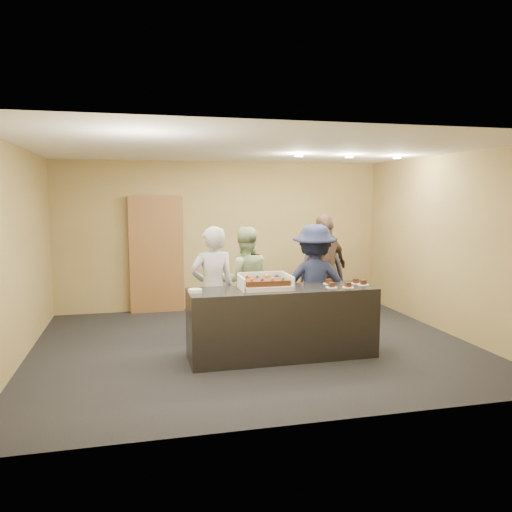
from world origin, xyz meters
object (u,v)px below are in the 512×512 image
serving_counter (282,323)px  person_brown_extra (325,268)px  person_dark_suit (322,273)px  person_navy_man (314,284)px  plate_stack (195,291)px  cake_box (265,285)px  person_sage_man (245,281)px  person_server_grey (213,289)px  sheet_cake (265,281)px  storage_cabinet (156,254)px

serving_counter → person_brown_extra: person_brown_extra is taller
person_dark_suit → person_navy_man: bearing=91.3°
plate_stack → person_brown_extra: size_ratio=0.09×
person_dark_suit → cake_box: bearing=77.1°
serving_counter → person_sage_man: 1.24m
plate_stack → person_server_grey: bearing=58.6°
person_dark_suit → person_server_grey: bearing=59.4°
cake_box → person_server_grey: (-0.61, 0.43, -0.11)m
cake_box → person_dark_suit: 2.27m
person_sage_man → person_brown_extra: (1.45, 0.45, 0.08)m
cake_box → plate_stack: (-0.89, -0.04, -0.02)m
sheet_cake → plate_stack: sheet_cake is taller
person_server_grey → person_sage_man: 0.93m
sheet_cake → person_dark_suit: person_dark_suit is taller
cake_box → person_sage_man: person_sage_man is taller
person_sage_man → person_dark_suit: bearing=-153.2°
sheet_cake → person_brown_extra: 2.16m
person_brown_extra → person_dark_suit: (0.00, 0.16, -0.10)m
serving_counter → person_dark_suit: bearing=55.2°
plate_stack → person_sage_man: bearing=53.6°
serving_counter → person_navy_man: bearing=39.1°
storage_cabinet → person_server_grey: 2.64m
serving_counter → storage_cabinet: 3.40m
person_server_grey → person_navy_man: person_navy_man is taller
serving_counter → person_brown_extra: bearing=52.6°
person_dark_suit → storage_cabinet: bearing=1.7°
plate_stack → person_server_grey: person_server_grey is taller
person_sage_man → person_brown_extra: bearing=-158.8°
storage_cabinet → person_brown_extra: (2.67, -1.39, -0.15)m
person_navy_man → sheet_cake: bearing=46.0°
person_server_grey → person_brown_extra: bearing=-157.9°
sheet_cake → person_navy_man: size_ratio=0.33×
storage_cabinet → serving_counter: bearing=-64.1°
serving_counter → plate_stack: bearing=-179.6°
person_brown_extra → plate_stack: bearing=2.9°
sheet_cake → person_brown_extra: size_ratio=0.31×
sheet_cake → person_sage_man: person_sage_man is taller
sheet_cake → plate_stack: bearing=-178.9°
person_dark_suit → plate_stack: bearing=64.0°
person_navy_man → cake_box: bearing=44.8°
storage_cabinet → plate_stack: storage_cabinet is taller
person_sage_man → person_dark_suit: size_ratio=1.02×
person_dark_suit → sheet_cake: bearing=77.4°
cake_box → person_dark_suit: size_ratio=0.41×
person_sage_man → person_navy_man: size_ratio=0.96×
storage_cabinet → person_server_grey: (0.63, -2.56, -0.20)m
storage_cabinet → cake_box: bearing=-67.5°
person_sage_man → sheet_cake: bearing=94.8°
serving_counter → person_dark_suit: (1.22, 1.78, 0.35)m
cake_box → person_navy_man: bearing=30.1°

